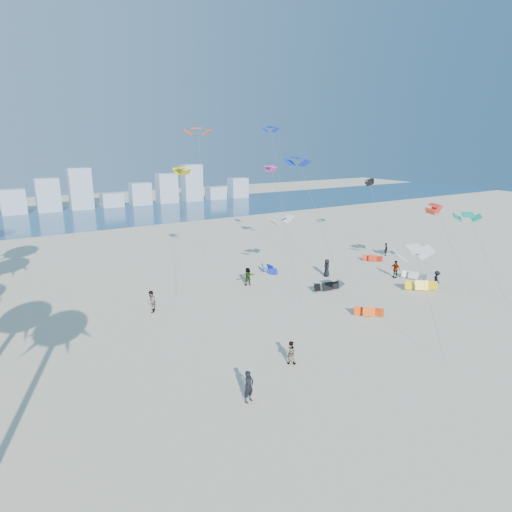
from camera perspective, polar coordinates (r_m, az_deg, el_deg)
ground at (r=24.78m, az=14.54°, el=-19.38°), size 220.00×220.00×0.00m
ocean at (r=88.18m, az=-21.38°, el=4.81°), size 220.00×220.00×0.00m
kitesurfer_near at (r=24.59m, az=-0.95°, el=-16.65°), size 0.76×0.61×1.81m
kitesurfer_mid at (r=28.39m, az=4.52°, el=-12.42°), size 0.95×0.93×1.54m
kitesurfers_far at (r=43.18m, az=7.38°, el=-2.64°), size 31.55×11.99×1.85m
grounded_kites at (r=44.21m, az=13.92°, el=-3.19°), size 14.95×16.99×0.96m
flying_kites at (r=47.89m, az=6.59°, el=10.68°), size 32.88×39.89×16.14m
distant_skyline at (r=97.36m, az=-23.36°, el=7.31°), size 85.00×3.00×8.40m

